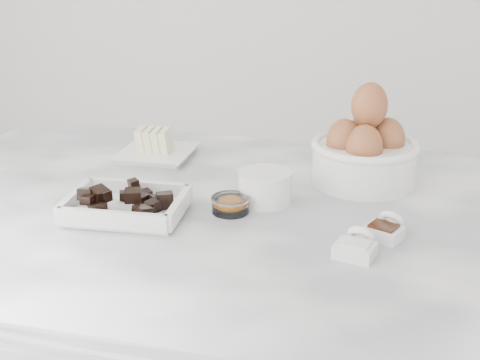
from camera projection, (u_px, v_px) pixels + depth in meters
The scene contains 9 objects.
marble_slab at pixel (224, 218), 1.12m from camera, with size 1.20×0.80×0.04m, color white.
chocolate_dish at pixel (126, 203), 1.08m from camera, with size 0.20×0.16×0.05m.
butter_plate at pixel (156, 147), 1.36m from camera, with size 0.14×0.14×0.06m.
sugar_ramekin at pixel (265, 186), 1.13m from camera, with size 0.09×0.09×0.05m.
egg_bowl at pixel (365, 151), 1.20m from camera, with size 0.20×0.20×0.19m.
honey_bowl at pixel (262, 184), 1.18m from camera, with size 0.07×0.07×0.03m.
zest_bowl at pixel (231, 204), 1.09m from camera, with size 0.06×0.06×0.03m.
vanilla_spoon at pixel (385, 229), 1.00m from camera, with size 0.07×0.08×0.04m.
salt_spoon at pixel (356, 246), 0.95m from camera, with size 0.06×0.08×0.04m.
Camera 1 is at (0.28, -0.99, 1.38)m, focal length 50.00 mm.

